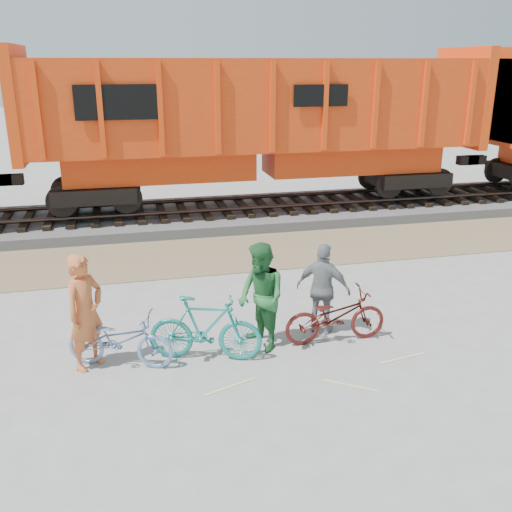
% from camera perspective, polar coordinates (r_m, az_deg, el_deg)
% --- Properties ---
extents(ground, '(120.00, 120.00, 0.00)m').
position_cam_1_polar(ground, '(9.90, 2.38, -9.83)').
color(ground, '#9E9E99').
rests_on(ground, ground).
extents(gravel_strip, '(120.00, 3.00, 0.02)m').
position_cam_1_polar(gravel_strip, '(14.83, -3.33, 0.21)').
color(gravel_strip, '#8A7956').
rests_on(gravel_strip, ground).
extents(ballast_bed, '(120.00, 4.00, 0.30)m').
position_cam_1_polar(ballast_bed, '(18.11, -5.30, 4.08)').
color(ballast_bed, slate).
rests_on(ballast_bed, ground).
extents(track, '(120.00, 2.60, 0.24)m').
position_cam_1_polar(track, '(18.03, -5.33, 5.08)').
color(track, black).
rests_on(track, ballast_bed).
extents(hopper_car_center, '(14.00, 3.13, 4.65)m').
position_cam_1_polar(hopper_car_center, '(17.94, 0.34, 13.30)').
color(hopper_car_center, black).
rests_on(hopper_car_center, track).
extents(bicycle_blue, '(1.87, 1.19, 0.93)m').
position_cam_1_polar(bicycle_blue, '(9.62, -13.45, -8.16)').
color(bicycle_blue, '#7791C2').
rests_on(bicycle_blue, ground).
extents(bicycle_teal, '(1.96, 1.08, 1.13)m').
position_cam_1_polar(bicycle_teal, '(9.54, -5.08, -7.23)').
color(bicycle_teal, teal).
rests_on(bicycle_teal, ground).
extents(bicycle_maroon, '(1.85, 0.65, 0.97)m').
position_cam_1_polar(bicycle_maroon, '(10.23, 7.95, -5.99)').
color(bicycle_maroon, '#531713').
rests_on(bicycle_maroon, ground).
extents(person_solo, '(0.82, 0.83, 1.93)m').
position_cam_1_polar(person_solo, '(9.53, -16.70, -5.40)').
color(person_solo, '#CE6533').
rests_on(person_solo, ground).
extents(person_man, '(0.97, 1.10, 1.89)m').
position_cam_1_polar(person_man, '(9.73, 0.53, -4.15)').
color(person_man, '#266932').
rests_on(person_man, ground).
extents(person_woman, '(1.05, 0.93, 1.71)m').
position_cam_1_polar(person_woman, '(10.39, 6.74, -3.29)').
color(person_woman, gray).
rests_on(person_woman, ground).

